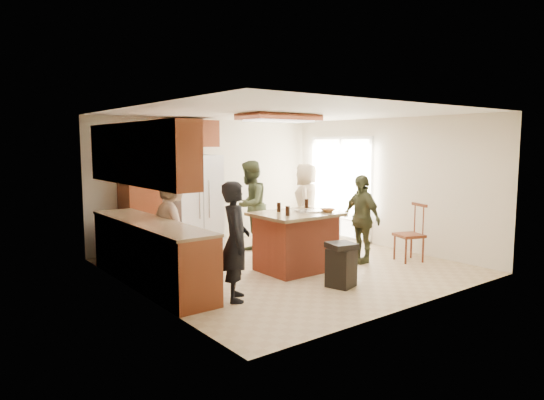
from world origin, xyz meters
TOP-DOWN VIEW (x-y plane):
  - room_shell at (4.37, 1.64)m, footprint 8.00×5.20m
  - person_front_left at (-1.61, -0.94)m, footprint 0.64×0.69m
  - person_behind_left at (0.30, 1.48)m, footprint 0.97×0.88m
  - person_behind_right at (1.69, 1.44)m, footprint 0.92×0.91m
  - person_side_right at (1.20, -0.53)m, footprint 0.56×0.93m
  - person_counter at (-1.71, 0.67)m, footprint 0.51×1.03m
  - left_cabinetry at (-2.24, 0.40)m, footprint 0.64×3.00m
  - back_wall_units at (-1.33, 2.20)m, footprint 1.80×0.60m
  - refrigerator at (-0.55, 2.12)m, footprint 0.90×0.76m
  - kitchen_island at (-0.04, -0.28)m, footprint 1.28×1.03m
  - island_items at (0.21, -0.34)m, footprint 0.93×0.74m
  - trash_bin at (-0.11, -1.36)m, footprint 0.43×0.43m
  - spindle_chair at (1.91, -1.01)m, footprint 0.53×0.53m

SIDE VIEW (x-z plane):
  - trash_bin at x=-0.11m, z-range 0.00..0.63m
  - spindle_chair at x=1.91m, z-range -0.04..0.95m
  - kitchen_island at x=-0.04m, z-range 0.01..0.94m
  - person_side_right at x=1.20m, z-range 0.00..1.50m
  - person_front_left at x=-1.61m, z-range 0.00..1.54m
  - person_counter at x=-1.71m, z-range 0.00..1.57m
  - person_behind_right at x=1.69m, z-range 0.00..1.61m
  - person_behind_left at x=0.30m, z-range 0.00..1.70m
  - room_shell at x=4.37m, z-range -1.63..3.37m
  - refrigerator at x=-0.55m, z-range 0.00..1.80m
  - left_cabinetry at x=-2.24m, z-range -0.19..2.11m
  - island_items at x=0.21m, z-range 0.89..1.04m
  - back_wall_units at x=-1.33m, z-range 0.15..2.60m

